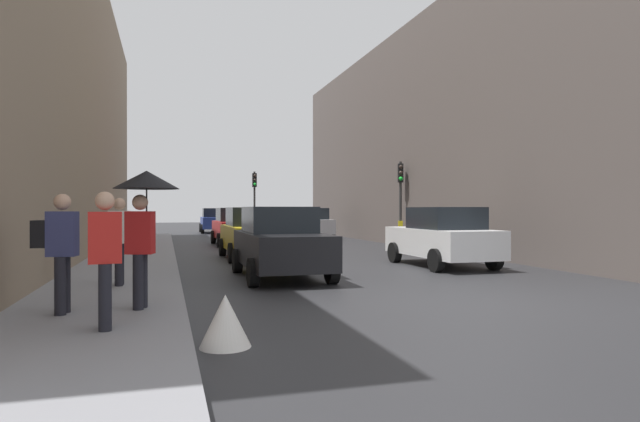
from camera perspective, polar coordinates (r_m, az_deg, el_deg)
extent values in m
plane|color=#28282B|center=(10.22, 15.92, -9.40)|extent=(120.00, 120.00, 0.00)
cube|color=gray|center=(14.64, -20.45, -6.17)|extent=(2.69, 40.00, 0.16)
cube|color=#5B514C|center=(28.65, 18.95, 6.92)|extent=(12.00, 28.41, 10.11)
cylinder|color=#2D2D2D|center=(23.95, 8.72, 0.73)|extent=(0.12, 0.12, 3.84)
cube|color=black|center=(24.00, 8.72, 4.08)|extent=(0.33, 0.36, 0.84)
cube|color=yellow|center=(23.95, 8.71, -1.35)|extent=(0.24, 0.22, 0.24)
sphere|color=#2D231E|center=(23.83, 8.76, 4.74)|extent=(0.18, 0.18, 0.18)
sphere|color=#2D231E|center=(23.81, 8.76, 4.11)|extent=(0.18, 0.18, 0.18)
sphere|color=green|center=(23.79, 8.76, 3.49)|extent=(0.18, 0.18, 0.18)
cylinder|color=#2D2D2D|center=(32.36, -7.12, 0.73)|extent=(0.12, 0.12, 3.99)
cube|color=black|center=(32.40, -7.12, 3.34)|extent=(0.24, 0.30, 0.84)
cube|color=yellow|center=(32.36, -7.12, -0.94)|extent=(0.20, 0.16, 0.24)
sphere|color=#2D231E|center=(32.23, -7.06, 3.82)|extent=(0.18, 0.18, 0.18)
sphere|color=#2D231E|center=(32.22, -7.06, 3.36)|extent=(0.18, 0.18, 0.18)
sphere|color=green|center=(32.20, -7.06, 2.90)|extent=(0.18, 0.18, 0.18)
cube|color=red|center=(25.20, -9.12, -2.02)|extent=(1.87, 4.23, 0.80)
cube|color=black|center=(25.42, -9.20, -0.38)|extent=(1.64, 2.03, 0.64)
cylinder|color=black|center=(24.03, -6.53, -3.09)|extent=(0.23, 0.64, 0.64)
cylinder|color=black|center=(23.76, -10.80, -3.13)|extent=(0.23, 0.64, 0.64)
cylinder|color=black|center=(26.69, -7.62, -2.76)|extent=(0.23, 0.64, 0.64)
cylinder|color=black|center=(26.44, -11.48, -2.79)|extent=(0.23, 0.64, 0.64)
cube|color=black|center=(13.07, -4.27, -4.11)|extent=(1.81, 4.20, 0.80)
cube|color=black|center=(13.28, -4.50, -0.93)|extent=(1.60, 2.00, 0.64)
cylinder|color=black|center=(12.03, 1.30, -6.39)|extent=(0.22, 0.64, 0.64)
cylinder|color=black|center=(11.62, -7.25, -6.63)|extent=(0.22, 0.64, 0.64)
cylinder|color=black|center=(14.61, -1.91, -5.22)|extent=(0.22, 0.64, 0.64)
cylinder|color=black|center=(14.28, -8.95, -5.35)|extent=(0.22, 0.64, 0.64)
cube|color=yellow|center=(18.24, -7.24, -2.88)|extent=(1.83, 4.21, 0.80)
cube|color=black|center=(18.46, -7.37, -0.61)|extent=(1.61, 2.01, 0.64)
cylinder|color=black|center=(17.12, -3.51, -4.42)|extent=(0.22, 0.64, 0.64)
cylinder|color=black|center=(16.80, -9.52, -4.51)|extent=(0.22, 0.64, 0.64)
cylinder|color=black|center=(19.75, -5.31, -3.80)|extent=(0.22, 0.64, 0.64)
cylinder|color=black|center=(19.48, -10.52, -3.86)|extent=(0.22, 0.64, 0.64)
cube|color=navy|center=(38.52, -11.37, -1.25)|extent=(1.88, 4.24, 0.80)
cube|color=black|center=(38.76, -11.40, -0.18)|extent=(1.64, 2.03, 0.64)
cylinder|color=black|center=(37.26, -9.85, -1.91)|extent=(0.23, 0.64, 0.64)
cylinder|color=black|center=(37.14, -12.62, -1.92)|extent=(0.23, 0.64, 0.64)
cylinder|color=black|center=(39.95, -10.21, -1.77)|extent=(0.23, 0.64, 0.64)
cylinder|color=black|center=(39.83, -12.80, -1.78)|extent=(0.23, 0.64, 0.64)
cube|color=#BCBCC1|center=(30.23, -1.17, -1.65)|extent=(1.89, 4.24, 0.80)
cube|color=black|center=(29.98, -1.04, -0.29)|extent=(1.64, 2.03, 0.64)
cylinder|color=black|center=(31.31, -3.46, -2.32)|extent=(0.23, 0.64, 0.64)
cylinder|color=black|center=(31.80, -0.31, -2.28)|extent=(0.23, 0.64, 0.64)
cylinder|color=black|center=(28.70, -2.14, -2.55)|extent=(0.23, 0.64, 0.64)
cylinder|color=black|center=(29.23, 1.27, -2.50)|extent=(0.23, 0.64, 0.64)
cube|color=silver|center=(16.14, 12.99, -3.29)|extent=(1.82, 4.21, 0.80)
cube|color=black|center=(15.89, 13.43, -0.74)|extent=(1.61, 2.01, 0.64)
cylinder|color=black|center=(16.97, 8.09, -4.47)|extent=(0.22, 0.64, 0.64)
cylinder|color=black|center=(17.78, 13.40, -4.26)|extent=(0.22, 0.64, 0.64)
cylinder|color=black|center=(14.56, 12.48, -5.25)|extent=(0.22, 0.64, 0.64)
cylinder|color=black|center=(15.50, 18.35, -4.92)|extent=(0.22, 0.64, 0.64)
cylinder|color=black|center=(8.77, -18.70, -7.13)|extent=(0.16, 0.16, 0.85)
cylinder|color=black|center=(8.58, -19.11, -7.29)|extent=(0.16, 0.16, 0.85)
cube|color=red|center=(8.61, -18.91, -2.22)|extent=(0.46, 0.36, 0.66)
sphere|color=tan|center=(8.61, -18.91, 0.90)|extent=(0.24, 0.24, 0.24)
cylinder|color=black|center=(8.58, -18.28, -0.56)|extent=(0.02, 0.02, 0.90)
cone|color=black|center=(8.59, -18.28, 3.24)|extent=(1.00, 1.00, 0.28)
cylinder|color=black|center=(8.78, -25.93, -7.14)|extent=(0.16, 0.16, 0.85)
cylinder|color=black|center=(8.59, -26.33, -7.30)|extent=(0.16, 0.16, 0.85)
cube|color=navy|center=(8.62, -26.14, -2.23)|extent=(0.43, 0.31, 0.66)
sphere|color=tan|center=(8.61, -26.14, 0.89)|extent=(0.24, 0.24, 0.24)
cube|color=black|center=(8.71, -28.02, -2.21)|extent=(0.24, 0.31, 0.40)
cylinder|color=black|center=(11.53, -20.85, -5.37)|extent=(0.16, 0.16, 0.85)
cylinder|color=black|center=(11.33, -20.97, -5.47)|extent=(0.16, 0.16, 0.85)
cube|color=silver|center=(11.38, -20.92, -1.64)|extent=(0.41, 0.28, 0.66)
sphere|color=tan|center=(11.38, -20.92, 0.73)|extent=(0.24, 0.24, 0.24)
cube|color=black|center=(11.42, -22.41, -1.63)|extent=(0.21, 0.29, 0.40)
cylinder|color=black|center=(7.47, -22.29, -8.43)|extent=(0.16, 0.16, 0.85)
cylinder|color=black|center=(7.27, -22.26, -8.67)|extent=(0.16, 0.16, 0.85)
cube|color=red|center=(7.29, -22.29, -2.67)|extent=(0.43, 0.31, 0.66)
sphere|color=tan|center=(7.28, -22.29, 1.02)|extent=(0.24, 0.24, 0.24)
cone|color=silver|center=(6.73, -10.23, -11.63)|extent=(0.64, 0.64, 0.65)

